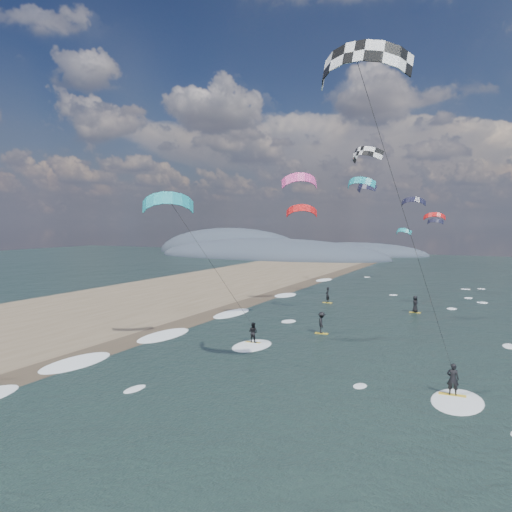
% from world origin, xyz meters
% --- Properties ---
extents(ground, '(260.00, 260.00, 0.00)m').
position_xyz_m(ground, '(0.00, 0.00, 0.00)').
color(ground, black).
rests_on(ground, ground).
extents(sand_strip, '(26.00, 240.00, 0.00)m').
position_xyz_m(sand_strip, '(-24.00, 10.00, 0.00)').
color(sand_strip, brown).
rests_on(sand_strip, ground).
extents(wet_sand_strip, '(3.00, 240.00, 0.00)m').
position_xyz_m(wet_sand_strip, '(-12.00, 10.00, 0.00)').
color(wet_sand_strip, '#382D23').
rests_on(wet_sand_strip, ground).
extents(coastal_hills, '(80.00, 41.00, 15.00)m').
position_xyz_m(coastal_hills, '(-44.84, 107.86, 0.00)').
color(coastal_hills, '#3D4756').
rests_on(coastal_hills, ground).
extents(kitesurfer_near_a, '(7.78, 8.48, 17.61)m').
position_xyz_m(kitesurfer_near_a, '(8.43, 5.14, 13.50)').
color(kitesurfer_near_a, gold).
rests_on(kitesurfer_near_a, ground).
extents(kitesurfer_near_b, '(6.94, 8.90, 12.09)m').
position_xyz_m(kitesurfer_near_b, '(-5.42, 11.68, 7.43)').
color(kitesurfer_near_b, gold).
rests_on(kitesurfer_near_b, ground).
extents(far_kitesurfers, '(11.07, 16.36, 1.82)m').
position_xyz_m(far_kitesurfers, '(1.44, 28.01, 0.90)').
color(far_kitesurfers, gold).
rests_on(far_kitesurfers, ground).
extents(bg_kite_field, '(12.38, 68.55, 9.04)m').
position_xyz_m(bg_kite_field, '(-0.41, 53.61, 12.07)').
color(bg_kite_field, black).
rests_on(bg_kite_field, ground).
extents(shoreline_surf, '(2.40, 79.40, 0.11)m').
position_xyz_m(shoreline_surf, '(-10.80, 14.75, 0.00)').
color(shoreline_surf, white).
rests_on(shoreline_surf, ground).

